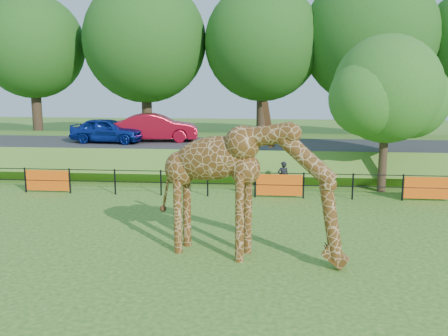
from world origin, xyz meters
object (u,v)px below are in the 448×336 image
at_px(giraffe, 250,191).
at_px(car_red, 156,128).
at_px(car_blue, 107,130).
at_px(visitor, 283,177).
at_px(tree_east, 389,93).

bearing_deg(giraffe, car_red, 128.27).
distance_m(giraffe, car_blue, 15.25).
bearing_deg(visitor, tree_east, 176.23).
bearing_deg(visitor, car_red, -49.92).
bearing_deg(giraffe, car_blue, 138.14).
xyz_separation_m(car_blue, car_red, (2.51, 0.78, 0.08)).
distance_m(car_red, visitor, 8.95).
height_order(visitor, tree_east, tree_east).
relative_size(giraffe, tree_east, 0.80).
bearing_deg(car_blue, car_red, -66.95).
bearing_deg(car_red, giraffe, -165.13).
bearing_deg(tree_east, car_blue, 163.01).
bearing_deg(car_red, car_blue, 99.38).
distance_m(giraffe, tree_east, 10.52).
height_order(car_blue, car_red, car_red).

